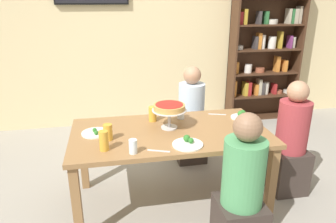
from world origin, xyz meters
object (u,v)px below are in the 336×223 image
(diner_far_right, at_px, (191,122))
(beer_glass_amber_short, at_px, (104,141))
(deep_dish_pizza_stand, at_px, (169,109))
(salad_plate_spare, at_px, (241,116))
(salad_plate_near_diner, at_px, (95,133))
(beer_glass_amber_spare, at_px, (108,132))
(cutlery_knife_near, at_px, (159,151))
(dining_table, at_px, (170,140))
(water_glass_clear_near, at_px, (133,146))
(cutlery_fork_near, at_px, (217,114))
(salad_plate_far_diner, at_px, (188,143))
(water_glass_clear_far, at_px, (181,114))
(diner_head_east, at_px, (290,146))
(cutlery_fork_far, at_px, (242,139))
(bookshelf, at_px, (265,45))
(diner_near_right, at_px, (241,198))
(beer_glass_amber_tall, at_px, (153,114))

(diner_far_right, relative_size, beer_glass_amber_short, 7.18)
(deep_dish_pizza_stand, relative_size, salad_plate_spare, 1.55)
(salad_plate_near_diner, height_order, beer_glass_amber_spare, beer_glass_amber_spare)
(cutlery_knife_near, bearing_deg, dining_table, 87.32)
(water_glass_clear_near, bearing_deg, cutlery_fork_near, 36.87)
(salad_plate_far_diner, distance_m, cutlery_fork_near, 0.78)
(diner_far_right, bearing_deg, water_glass_clear_far, -25.88)
(diner_head_east, xyz_separation_m, water_glass_clear_near, (-1.56, -0.34, 0.30))
(diner_far_right, xyz_separation_m, salad_plate_spare, (0.35, -0.60, 0.27))
(diner_far_right, relative_size, salad_plate_near_diner, 4.86)
(salad_plate_near_diner, bearing_deg, diner_far_right, 34.26)
(deep_dish_pizza_stand, distance_m, salad_plate_spare, 0.78)
(diner_head_east, distance_m, cutlery_fork_far, 0.73)
(beer_glass_amber_short, bearing_deg, salad_plate_spare, 19.08)
(dining_table, bearing_deg, deep_dish_pizza_stand, 85.16)
(bookshelf, relative_size, water_glass_clear_far, 22.09)
(diner_near_right, bearing_deg, deep_dish_pizza_stand, 25.10)
(bookshelf, bearing_deg, cutlery_fork_near, -128.46)
(beer_glass_amber_tall, relative_size, beer_glass_amber_short, 0.91)
(diner_far_right, bearing_deg, salad_plate_near_diner, -55.74)
(dining_table, xyz_separation_m, bookshelf, (1.89, 2.01, 0.52))
(diner_far_right, xyz_separation_m, cutlery_knife_near, (-0.57, -1.16, 0.25))
(diner_near_right, bearing_deg, diner_head_east, -48.98)
(cutlery_fork_far, bearing_deg, water_glass_clear_near, -175.15)
(salad_plate_spare, bearing_deg, water_glass_clear_far, 171.00)
(water_glass_clear_near, relative_size, cutlery_fork_near, 0.62)
(diner_near_right, bearing_deg, salad_plate_near_diner, 52.58)
(cutlery_fork_far, bearing_deg, salad_plate_far_diner, -177.69)
(water_glass_clear_near, bearing_deg, water_glass_clear_far, 51.09)
(dining_table, relative_size, salad_plate_near_diner, 7.40)
(diner_far_right, xyz_separation_m, salad_plate_far_diner, (-0.32, -1.09, 0.26))
(salad_plate_far_diner, bearing_deg, salad_plate_spare, 36.42)
(beer_glass_amber_tall, bearing_deg, salad_plate_far_diner, -70.42)
(cutlery_fork_near, bearing_deg, cutlery_knife_near, 61.42)
(bookshelf, height_order, salad_plate_spare, bookshelf)
(beer_glass_amber_spare, bearing_deg, water_glass_clear_near, -56.69)
(beer_glass_amber_short, distance_m, beer_glass_amber_spare, 0.19)
(water_glass_clear_near, bearing_deg, cutlery_knife_near, -1.78)
(salad_plate_spare, distance_m, beer_glass_amber_tall, 0.88)
(diner_far_right, bearing_deg, beer_glass_amber_spare, -47.62)
(diner_far_right, height_order, deep_dish_pizza_stand, diner_far_right)
(salad_plate_spare, relative_size, cutlery_knife_near, 1.13)
(dining_table, distance_m, water_glass_clear_far, 0.36)
(dining_table, bearing_deg, beer_glass_amber_spare, -171.44)
(beer_glass_amber_spare, bearing_deg, beer_glass_amber_tall, 39.53)
(salad_plate_far_diner, distance_m, water_glass_clear_near, 0.45)
(diner_head_east, xyz_separation_m, diner_far_right, (-0.79, 0.81, 0.00))
(cutlery_knife_near, relative_size, cutlery_fork_far, 1.00)
(water_glass_clear_near, height_order, cutlery_knife_near, water_glass_clear_near)
(beer_glass_amber_tall, bearing_deg, beer_glass_amber_short, -130.38)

